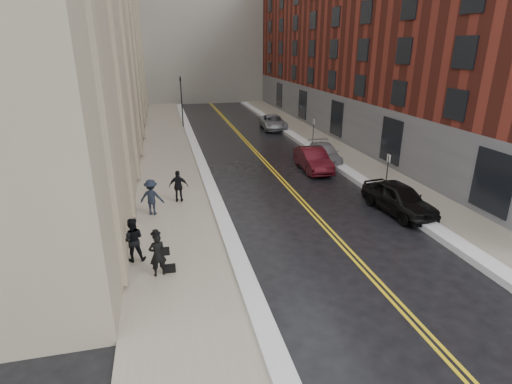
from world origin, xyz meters
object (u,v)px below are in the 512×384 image
car_silver_near (325,153)px  pedestrian_c (179,186)px  car_silver_far (273,122)px  pedestrian_main (158,255)px  pedestrian_b (152,197)px  car_black (399,198)px  pedestrian_a (133,240)px  car_maroon (313,159)px

car_silver_near → pedestrian_c: pedestrian_c is taller
car_silver_far → pedestrian_main: pedestrian_main is taller
pedestrian_b → pedestrian_c: pedestrian_b is taller
car_black → car_silver_near: car_black is taller
pedestrian_a → pedestrian_c: (2.07, 6.00, -0.02)m
car_silver_far → pedestrian_b: bearing=-115.6°
car_black → car_silver_far: 22.48m
car_black → pedestrian_a: 13.19m
car_silver_near → pedestrian_c: (-10.93, -6.03, 0.38)m
car_black → pedestrian_main: size_ratio=2.70×
pedestrian_main → pedestrian_b: size_ratio=0.93×
car_maroon → pedestrian_c: (-9.33, -4.28, 0.26)m
car_silver_near → pedestrian_a: size_ratio=2.49×
pedestrian_main → pedestrian_c: 7.43m
pedestrian_a → pedestrian_c: pedestrian_a is taller
car_maroon → pedestrian_b: size_ratio=2.52×
car_maroon → pedestrian_main: size_ratio=2.72×
pedestrian_c → pedestrian_b: bearing=55.4°
car_maroon → pedestrian_b: pedestrian_b is taller
car_maroon → pedestrian_a: bearing=-135.3°
pedestrian_a → pedestrian_b: size_ratio=0.98×
car_silver_far → pedestrian_a: size_ratio=2.81×
car_maroon → car_silver_far: (1.19, 14.41, -0.06)m
car_black → car_maroon: bearing=94.6°
car_silver_far → pedestrian_a: bearing=-112.0°
pedestrian_b → car_silver_far: bearing=-104.6°
car_silver_near → car_silver_far: bearing=99.5°
car_maroon → pedestrian_a: size_ratio=2.57×
car_black → pedestrian_main: pedestrian_main is taller
pedestrian_a → car_maroon: bearing=-137.1°
car_maroon → car_silver_near: 2.37m
pedestrian_main → pedestrian_a: (-0.93, 1.34, 0.05)m
pedestrian_main → car_silver_far: bearing=-128.0°
car_maroon → pedestrian_main: bearing=-129.3°
pedestrian_main → pedestrian_c: (1.14, 7.34, 0.03)m
car_black → car_silver_far: (-0.41, 22.47, -0.08)m
pedestrian_b → car_silver_near: bearing=-132.7°
pedestrian_b → pedestrian_c: (1.40, 1.47, -0.04)m
pedestrian_b → pedestrian_main: bearing=108.4°
car_silver_far → pedestrian_main: size_ratio=2.97×
car_black → pedestrian_a: (-13.00, -2.22, 0.27)m
car_maroon → car_silver_far: 14.46m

